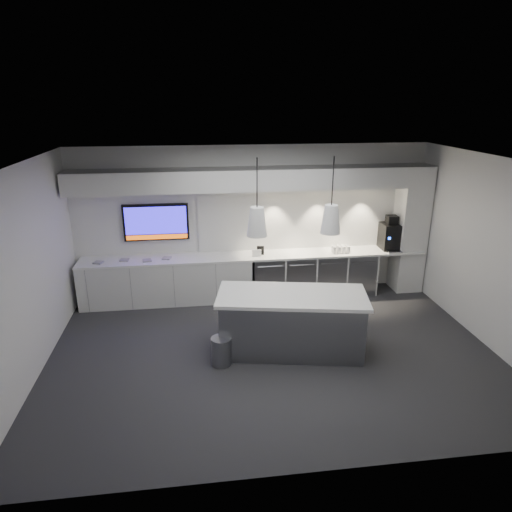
{
  "coord_description": "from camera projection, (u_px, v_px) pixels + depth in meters",
  "views": [
    {
      "loc": [
        -1.11,
        -6.28,
        3.84
      ],
      "look_at": [
        -0.13,
        1.1,
        1.25
      ],
      "focal_mm": 32.0,
      "sensor_mm": 36.0,
      "label": 1
    }
  ],
  "objects": [
    {
      "name": "pendant_right",
      "position": [
        331.0,
        219.0,
        6.69
      ],
      "size": [
        0.3,
        0.3,
        1.13
      ],
      "color": "silver",
      "rests_on": "ceiling"
    },
    {
      "name": "fridge_unit_b",
      "position": [
        298.0,
        275.0,
        9.28
      ],
      "size": [
        0.6,
        0.61,
        0.85
      ],
      "primitive_type": "cube",
      "color": "gray",
      "rests_on": "floor"
    },
    {
      "name": "tray_b",
      "position": [
        124.0,
        260.0,
        8.69
      ],
      "size": [
        0.17,
        0.17,
        0.02
      ],
      "primitive_type": "cube",
      "rotation": [
        0.0,
        0.0,
        -0.08
      ],
      "color": "#959595",
      "rests_on": "back_counter"
    },
    {
      "name": "wall_left",
      "position": [
        27.0,
        275.0,
        6.35
      ],
      "size": [
        0.0,
        7.0,
        7.0
      ],
      "primitive_type": "plane",
      "rotation": [
        1.57,
        0.0,
        1.57
      ],
      "color": "white",
      "rests_on": "floor"
    },
    {
      "name": "fridge_unit_d",
      "position": [
        358.0,
        272.0,
        9.44
      ],
      "size": [
        0.6,
        0.61,
        0.85
      ],
      "primitive_type": "cube",
      "color": "gray",
      "rests_on": "floor"
    },
    {
      "name": "coffee_machine",
      "position": [
        390.0,
        235.0,
        9.29
      ],
      "size": [
        0.39,
        0.56,
        0.7
      ],
      "rotation": [
        0.0,
        0.0,
        -0.02
      ],
      "color": "black",
      "rests_on": "back_counter"
    },
    {
      "name": "fridge_unit_c",
      "position": [
        328.0,
        273.0,
        9.36
      ],
      "size": [
        0.6,
        0.61,
        0.85
      ],
      "primitive_type": "cube",
      "color": "gray",
      "rests_on": "floor"
    },
    {
      "name": "sign_white",
      "position": [
        257.0,
        253.0,
        8.89
      ],
      "size": [
        0.18,
        0.03,
        0.14
      ],
      "primitive_type": "cube",
      "rotation": [
        0.0,
        0.0,
        0.03
      ],
      "color": "white",
      "rests_on": "back_counter"
    },
    {
      "name": "cup_cluster",
      "position": [
        341.0,
        249.0,
        9.11
      ],
      "size": [
        0.36,
        0.17,
        0.14
      ],
      "primitive_type": null,
      "color": "white",
      "rests_on": "back_counter"
    },
    {
      "name": "floor",
      "position": [
        273.0,
        352.0,
        7.28
      ],
      "size": [
        7.0,
        7.0,
        0.0
      ],
      "primitive_type": "plane",
      "color": "#2C2C2F",
      "rests_on": "ground"
    },
    {
      "name": "tray_d",
      "position": [
        167.0,
        258.0,
        8.79
      ],
      "size": [
        0.19,
        0.19,
        0.02
      ],
      "primitive_type": "cube",
      "rotation": [
        0.0,
        0.0,
        -0.25
      ],
      "color": "#959595",
      "rests_on": "back_counter"
    },
    {
      "name": "ceiling",
      "position": [
        276.0,
        162.0,
        6.29
      ],
      "size": [
        7.0,
        7.0,
        0.0
      ],
      "primitive_type": "plane",
      "rotation": [
        3.14,
        0.0,
        0.0
      ],
      "color": "black",
      "rests_on": "wall_back"
    },
    {
      "name": "pendant_left",
      "position": [
        257.0,
        221.0,
        6.56
      ],
      "size": [
        0.3,
        0.3,
        1.13
      ],
      "color": "silver",
      "rests_on": "ceiling"
    },
    {
      "name": "soffit",
      "position": [
        255.0,
        179.0,
        8.55
      ],
      "size": [
        6.9,
        0.6,
        0.4
      ],
      "primitive_type": "cube",
      "color": "silver",
      "rests_on": "wall_back"
    },
    {
      "name": "wall_tv",
      "position": [
        156.0,
        222.0,
        8.82
      ],
      "size": [
        1.25,
        0.07,
        0.72
      ],
      "color": "black",
      "rests_on": "wall_back"
    },
    {
      "name": "left_base_cabinets",
      "position": [
        167.0,
        281.0,
        8.95
      ],
      "size": [
        3.3,
        0.63,
        0.86
      ],
      "primitive_type": "cube",
      "color": "silver",
      "rests_on": "floor"
    },
    {
      "name": "back_counter",
      "position": [
        255.0,
        256.0,
        9.02
      ],
      "size": [
        6.8,
        0.65,
        0.04
      ],
      "primitive_type": "cube",
      "color": "white",
      "rests_on": "left_base_cabinets"
    },
    {
      "name": "tray_c",
      "position": [
        147.0,
        260.0,
        8.66
      ],
      "size": [
        0.19,
        0.19,
        0.02
      ],
      "primitive_type": "cube",
      "rotation": [
        0.0,
        0.0,
        0.2
      ],
      "color": "#959595",
      "rests_on": "back_counter"
    },
    {
      "name": "wall_front",
      "position": [
        317.0,
        351.0,
        4.44
      ],
      "size": [
        7.0,
        0.0,
        7.0
      ],
      "primitive_type": "plane",
      "rotation": [
        -1.57,
        0.0,
        0.0
      ],
      "color": "white",
      "rests_on": "floor"
    },
    {
      "name": "tray_a",
      "position": [
        98.0,
        262.0,
        8.55
      ],
      "size": [
        0.2,
        0.2,
        0.02
      ],
      "primitive_type": "cube",
      "rotation": [
        0.0,
        0.0,
        -0.31
      ],
      "color": "#959595",
      "rests_on": "back_counter"
    },
    {
      "name": "wall_back",
      "position": [
        253.0,
        221.0,
        9.12
      ],
      "size": [
        7.0,
        0.0,
        7.0
      ],
      "primitive_type": "plane",
      "rotation": [
        1.57,
        0.0,
        0.0
      ],
      "color": "white",
      "rests_on": "floor"
    },
    {
      "name": "island",
      "position": [
        291.0,
        322.0,
        7.17
      ],
      "size": [
        2.44,
        1.39,
        0.97
      ],
      "rotation": [
        0.0,
        0.0,
        -0.19
      ],
      "color": "gray",
      "rests_on": "floor"
    },
    {
      "name": "wall_right",
      "position": [
        492.0,
        254.0,
        7.22
      ],
      "size": [
        0.0,
        7.0,
        7.0
      ],
      "primitive_type": "plane",
      "rotation": [
        1.57,
        0.0,
        -1.57
      ],
      "color": "white",
      "rests_on": "floor"
    },
    {
      "name": "bin",
      "position": [
        221.0,
        351.0,
        6.88
      ],
      "size": [
        0.36,
        0.36,
        0.44
      ],
      "primitive_type": "cylinder",
      "rotation": [
        0.0,
        0.0,
        0.17
      ],
      "color": "gray",
      "rests_on": "floor"
    },
    {
      "name": "sign_black",
      "position": [
        260.0,
        250.0,
        8.99
      ],
      "size": [
        0.14,
        0.05,
        0.18
      ],
      "primitive_type": "cube",
      "rotation": [
        0.0,
        0.0,
        -0.21
      ],
      "color": "black",
      "rests_on": "back_counter"
    },
    {
      "name": "backsplash",
      "position": [
        312.0,
        217.0,
        9.24
      ],
      "size": [
        4.6,
        0.03,
        1.3
      ],
      "primitive_type": "cube",
      "color": "silver",
      "rests_on": "wall_back"
    },
    {
      "name": "fridge_unit_a",
      "position": [
        267.0,
        276.0,
        9.2
      ],
      "size": [
        0.6,
        0.61,
        0.85
      ],
      "primitive_type": "cube",
      "color": "gray",
      "rests_on": "floor"
    },
    {
      "name": "column",
      "position": [
        410.0,
        229.0,
        9.31
      ],
      "size": [
        0.55,
        0.55,
        2.6
      ],
      "primitive_type": "cube",
      "color": "silver",
      "rests_on": "floor"
    }
  ]
}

